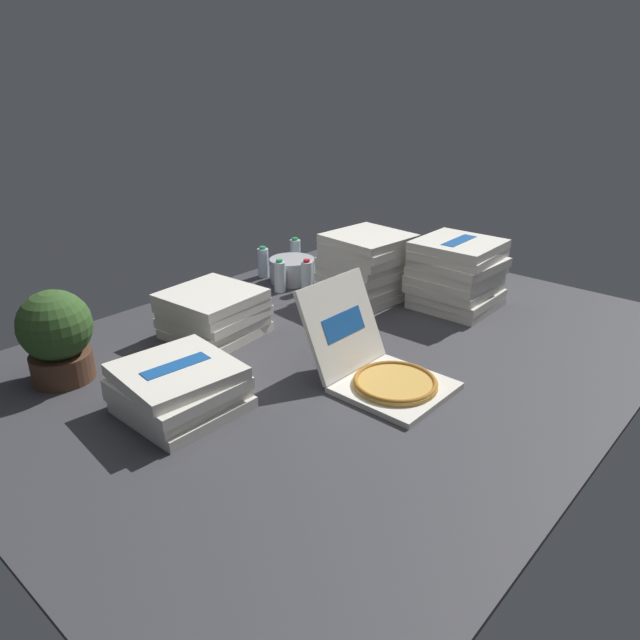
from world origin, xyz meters
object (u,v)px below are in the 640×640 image
at_px(pizza_stack_left_near, 367,266).
at_px(water_bottle_3, 280,276).
at_px(water_bottle_1, 295,253).
at_px(water_bottle_2, 307,276).
at_px(pizza_stack_right_far, 213,313).
at_px(pizza_stack_left_far, 457,274).
at_px(water_bottle_4, 324,268).
at_px(water_bottle_5, 263,262).
at_px(open_pizza_box, 379,367).
at_px(ice_bucket, 292,270).
at_px(pizza_stack_left_mid, 179,388).
at_px(water_bottle_0, 339,265).
at_px(potted_plant, 57,335).

distance_m(pizza_stack_left_near, water_bottle_3, 0.52).
bearing_deg(water_bottle_1, water_bottle_2, -128.07).
height_order(pizza_stack_right_far, pizza_stack_left_far, pizza_stack_left_far).
xyz_separation_m(pizza_stack_left_far, water_bottle_4, (-0.19, 0.80, -0.09)).
xyz_separation_m(pizza_stack_right_far, water_bottle_5, (0.78, 0.47, -0.02)).
height_order(open_pizza_box, ice_bucket, open_pizza_box).
bearing_deg(pizza_stack_left_near, pizza_stack_left_mid, -171.79).
bearing_deg(water_bottle_3, pizza_stack_right_far, -163.19).
xyz_separation_m(water_bottle_2, water_bottle_4, (0.18, 0.02, 0.00)).
bearing_deg(water_bottle_3, water_bottle_2, -47.99).
xyz_separation_m(ice_bucket, water_bottle_1, (0.23, 0.19, 0.02)).
height_order(pizza_stack_left_mid, water_bottle_4, water_bottle_4).
xyz_separation_m(open_pizza_box, water_bottle_3, (0.51, 1.10, 0.01)).
height_order(ice_bucket, water_bottle_5, water_bottle_5).
distance_m(ice_bucket, water_bottle_4, 0.20).
bearing_deg(water_bottle_4, water_bottle_0, -10.03).
relative_size(pizza_stack_left_near, water_bottle_1, 2.39).
bearing_deg(ice_bucket, water_bottle_2, -110.77).
distance_m(open_pizza_box, ice_bucket, 1.36).
bearing_deg(water_bottle_5, potted_plant, -167.13).
distance_m(water_bottle_3, water_bottle_5, 0.30).
distance_m(water_bottle_0, water_bottle_5, 0.48).
bearing_deg(water_bottle_2, open_pizza_box, -122.09).
bearing_deg(pizza_stack_left_far, pizza_stack_left_mid, 171.52).
relative_size(pizza_stack_left_mid, water_bottle_2, 2.29).
distance_m(pizza_stack_left_near, ice_bucket, 0.53).
xyz_separation_m(pizza_stack_left_near, water_bottle_4, (0.02, 0.34, -0.09)).
bearing_deg(pizza_stack_left_near, water_bottle_2, 116.71).
bearing_deg(water_bottle_4, water_bottle_1, 71.41).
bearing_deg(pizza_stack_left_near, water_bottle_3, 121.43).
height_order(water_bottle_3, potted_plant, potted_plant).
relative_size(pizza_stack_right_far, ice_bucket, 1.67).
xyz_separation_m(water_bottle_0, water_bottle_1, (0.00, 0.38, 0.00)).
relative_size(pizza_stack_left_far, ice_bucket, 1.58).
bearing_deg(water_bottle_0, open_pizza_box, -132.83).
relative_size(pizza_stack_left_near, water_bottle_0, 2.39).
xyz_separation_m(open_pizza_box, water_bottle_1, (0.92, 1.37, 0.01)).
relative_size(pizza_stack_left_mid, water_bottle_0, 2.29).
bearing_deg(pizza_stack_right_far, water_bottle_2, 5.93).
height_order(water_bottle_4, potted_plant, potted_plant).
bearing_deg(water_bottle_5, water_bottle_1, -1.96).
bearing_deg(water_bottle_4, potted_plant, 179.09).
bearing_deg(open_pizza_box, pizza_stack_left_near, 40.61).
bearing_deg(water_bottle_2, pizza_stack_left_mid, -157.77).
relative_size(open_pizza_box, pizza_stack_left_far, 1.32).
bearing_deg(water_bottle_3, pizza_stack_left_mid, -151.38).
bearing_deg(water_bottle_4, pizza_stack_left_far, -76.34).
distance_m(water_bottle_0, water_bottle_2, 0.30).
bearing_deg(pizza_stack_right_far, open_pizza_box, -81.00).
relative_size(pizza_stack_right_far, water_bottle_5, 2.37).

